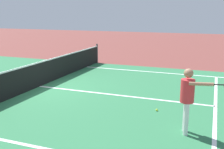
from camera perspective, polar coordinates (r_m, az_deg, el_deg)
The scene contains 8 objects.
ground_plane at distance 10.89m, azimuth -14.95°, elevation -2.43°, with size 60.00×60.00×0.00m, color brown.
court_surface_inbounds at distance 10.89m, azimuth -14.95°, elevation -2.42°, with size 10.62×24.40×0.00m, color #2D7247.
line_sideline_right at distance 12.89m, azimuth 19.08°, elevation -0.32°, with size 0.10×11.89×0.01m, color white.
line_service_near at distance 8.92m, azimuth 20.93°, elevation -6.25°, with size 8.22×0.10×0.01m, color white.
line_center_service at distance 9.43m, azimuth 1.10°, elevation -4.34°, with size 0.10×6.40×0.01m, color white.
net at distance 10.78m, azimuth -15.11°, elevation 0.10°, with size 11.05×0.09×1.07m.
player_near at distance 6.50m, azimuth 15.82°, elevation -3.99°, with size 0.41×1.19×1.57m.
tennis_ball_mid_court at distance 8.06m, azimuth 9.40°, elevation -7.37°, with size 0.07×0.07×0.07m, color #CCE033.
Camera 1 is at (-8.47, -6.25, 2.81)m, focal length 43.45 mm.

